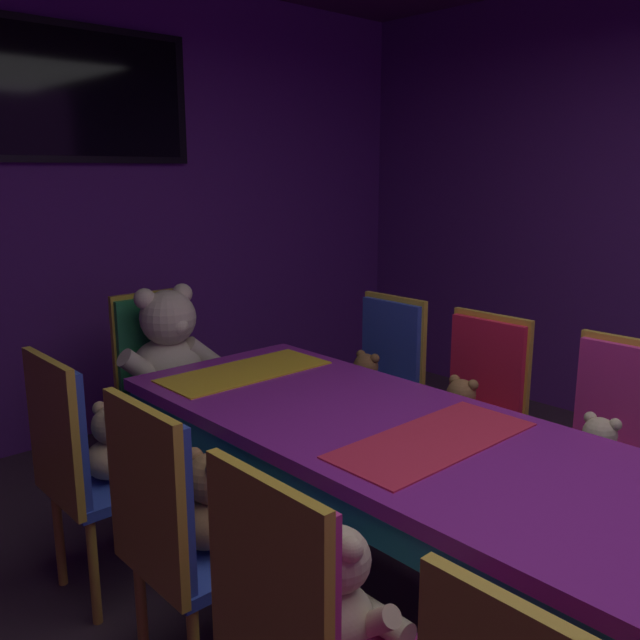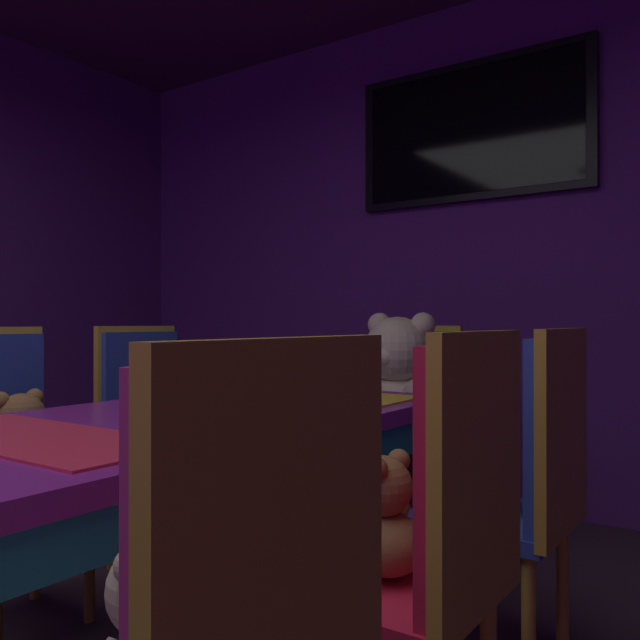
# 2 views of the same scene
# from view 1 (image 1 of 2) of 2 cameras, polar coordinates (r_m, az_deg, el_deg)

# --- Properties ---
(wall_back) EXTENTS (5.20, 0.12, 2.80)m
(wall_back) POSITION_cam_1_polar(r_m,az_deg,el_deg) (4.32, -19.45, 8.92)
(wall_back) COLOR #59267F
(wall_back) RESTS_ON ground_plane
(banquet_table) EXTENTS (0.90, 3.75, 0.75)m
(banquet_table) POSITION_cam_1_polar(r_m,az_deg,el_deg) (2.10, 21.48, -15.79)
(banquet_table) COLOR purple
(banquet_table) RESTS_ON ground_plane
(chair_left_3) EXTENTS (0.42, 0.41, 0.98)m
(chair_left_3) POSITION_cam_1_polar(r_m,az_deg,el_deg) (1.71, -2.22, -24.27)
(chair_left_3) COLOR #CC338C
(chair_left_3) RESTS_ON ground_plane
(teddy_left_3) EXTENTS (0.27, 0.35, 0.33)m
(teddy_left_3) POSITION_cam_1_polar(r_m,az_deg,el_deg) (1.79, 1.66, -22.29)
(teddy_left_3) COLOR beige
(teddy_left_3) RESTS_ON chair_left_3
(chair_left_4) EXTENTS (0.42, 0.41, 0.98)m
(chair_left_4) POSITION_cam_1_polar(r_m,az_deg,el_deg) (2.14, -12.56, -16.40)
(chair_left_4) COLOR #2D47B2
(chair_left_4) RESTS_ON ground_plane
(teddy_left_4) EXTENTS (0.26, 0.34, 0.32)m
(teddy_left_4) POSITION_cam_1_polar(r_m,az_deg,el_deg) (2.21, -9.16, -15.36)
(teddy_left_4) COLOR olive
(teddy_left_4) RESTS_ON chair_left_4
(chair_left_5) EXTENTS (0.42, 0.41, 0.98)m
(chair_left_5) POSITION_cam_1_polar(r_m,az_deg,el_deg) (2.68, -19.97, -10.76)
(chair_left_5) COLOR #2D47B2
(chair_left_5) RESTS_ON ground_plane
(teddy_left_5) EXTENTS (0.25, 0.32, 0.30)m
(teddy_left_5) POSITION_cam_1_polar(r_m,az_deg,el_deg) (2.73, -17.12, -10.27)
(teddy_left_5) COLOR tan
(teddy_left_5) RESTS_ON chair_left_5
(chair_right_3) EXTENTS (0.42, 0.41, 0.98)m
(chair_right_3) POSITION_cam_1_polar(r_m,az_deg,el_deg) (2.92, 23.79, -9.10)
(chair_right_3) COLOR #CC338C
(chair_right_3) RESTS_ON ground_plane
(teddy_right_3) EXTENTS (0.21, 0.27, 0.26)m
(teddy_right_3) POSITION_cam_1_polar(r_m,az_deg,el_deg) (2.81, 22.53, -10.44)
(teddy_right_3) COLOR beige
(teddy_right_3) RESTS_ON chair_right_3
(chair_right_4) EXTENTS (0.42, 0.41, 0.98)m
(chair_right_4) POSITION_cam_1_polar(r_m,az_deg,el_deg) (3.20, 13.35, -6.52)
(chair_right_4) COLOR red
(chair_right_4) RESTS_ON ground_plane
(teddy_right_4) EXTENTS (0.22, 0.28, 0.27)m
(teddy_right_4) POSITION_cam_1_polar(r_m,az_deg,el_deg) (3.09, 11.81, -7.56)
(teddy_right_4) COLOR olive
(teddy_right_4) RESTS_ON chair_right_4
(chair_right_5) EXTENTS (0.42, 0.41, 0.98)m
(chair_right_5) POSITION_cam_1_polar(r_m,az_deg,el_deg) (3.54, 5.45, -4.31)
(chair_right_5) COLOR #2D47B2
(chair_right_5) RESTS_ON ground_plane
(teddy_right_5) EXTENTS (0.21, 0.28, 0.26)m
(teddy_right_5) POSITION_cam_1_polar(r_m,az_deg,el_deg) (3.45, 3.84, -5.20)
(teddy_right_5) COLOR brown
(teddy_right_5) RESTS_ON chair_right_5
(throne_chair) EXTENTS (0.41, 0.42, 0.98)m
(throne_chair) POSITION_cam_1_polar(r_m,az_deg,el_deg) (3.75, -13.79, -3.69)
(throne_chair) COLOR #268C4C
(throne_chair) RESTS_ON ground_plane
(king_teddy_bear) EXTENTS (0.62, 0.48, 0.58)m
(king_teddy_bear) POSITION_cam_1_polar(r_m,az_deg,el_deg) (3.58, -12.61, -2.56)
(king_teddy_bear) COLOR beige
(king_teddy_bear) RESTS_ON throne_chair
(wall_tv) EXTENTS (1.32, 0.06, 0.77)m
(wall_tv) POSITION_cam_1_polar(r_m,az_deg,el_deg) (4.25, -19.60, 17.66)
(wall_tv) COLOR black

